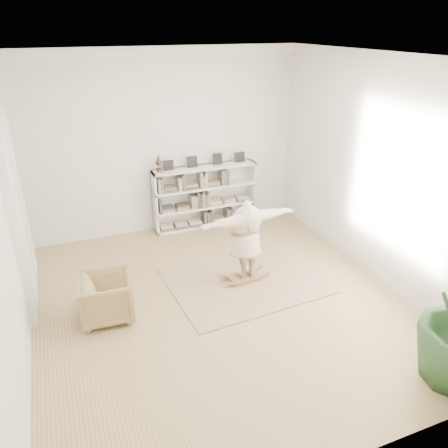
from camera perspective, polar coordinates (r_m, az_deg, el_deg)
name	(u,v)px	position (r m, az deg, el deg)	size (l,w,h in m)	color
floor	(220,302)	(6.94, -0.50, -10.14)	(6.00, 6.00, 0.00)	olive
room_shell	(161,51)	(8.51, -8.28, 21.46)	(6.00, 6.00, 6.00)	silver
doors	(18,215)	(7.13, -25.34, 1.11)	(0.09, 1.78, 2.92)	white
bookshelf	(205,197)	(9.22, -2.51, 3.57)	(2.20, 0.35, 1.64)	silver
armchair	(106,297)	(6.67, -15.14, -9.24)	(0.73, 0.75, 0.68)	tan
rug	(245,280)	(7.47, 2.72, -7.29)	(2.50, 2.00, 0.02)	tan
rocker_board	(245,277)	(7.44, 2.73, -6.89)	(0.56, 0.36, 0.12)	brown
person	(246,237)	(7.07, 2.86, -1.66)	(1.71, 0.46, 1.39)	beige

